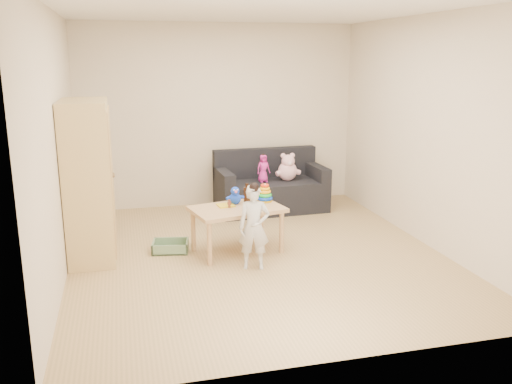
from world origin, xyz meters
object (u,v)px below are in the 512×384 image
object	(u,v)px
wardrobe	(89,181)
play_table	(237,230)
toddler	(254,228)
sofa	(271,196)

from	to	relation	value
wardrobe	play_table	world-z (taller)	wardrobe
wardrobe	play_table	xyz separation A→B (m)	(1.56, -0.26, -0.59)
wardrobe	toddler	world-z (taller)	wardrobe
sofa	toddler	distance (m)	2.20
play_table	toddler	xyz separation A→B (m)	(0.07, -0.51, 0.17)
wardrobe	toddler	distance (m)	1.85
wardrobe	play_table	size ratio (longest dim) A/B	1.73
play_table	toddler	world-z (taller)	toddler
toddler	play_table	bearing A→B (deg)	112.00
wardrobe	toddler	xyz separation A→B (m)	(1.63, -0.77, -0.42)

